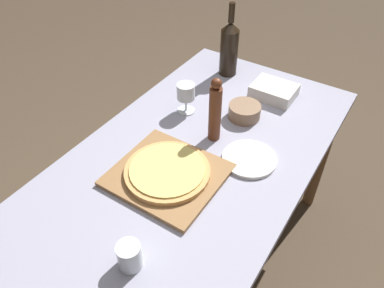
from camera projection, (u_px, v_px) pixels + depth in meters
The scene contains 11 objects.
ground_plane at pixel (194, 260), 1.90m from camera, with size 12.00×12.00×0.00m, color #4C3D2D.
dining_table at pixel (194, 172), 1.48m from camera, with size 0.83×1.50×0.74m.
cutting_board at pixel (168, 175), 1.32m from camera, with size 0.37×0.34×0.02m.
pizza at pixel (167, 171), 1.31m from camera, with size 0.30×0.30×0.02m.
wine_bottle at pixel (229, 48), 1.77m from camera, with size 0.09×0.09×0.35m.
pepper_mill at pixel (215, 111), 1.40m from camera, with size 0.05×0.05×0.27m.
wine_glass at pixel (186, 93), 1.56m from camera, with size 0.08×0.08×0.13m.
small_bowl at pixel (244, 111), 1.57m from camera, with size 0.13×0.13×0.06m.
drinking_tumbler at pixel (129, 256), 1.04m from camera, with size 0.07×0.07×0.09m.
dinner_plate at pixel (249, 159), 1.39m from camera, with size 0.20×0.20×0.01m.
food_container at pixel (274, 91), 1.69m from camera, with size 0.19×0.15×0.06m.
Camera 1 is at (0.55, -0.87, 1.71)m, focal length 35.00 mm.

